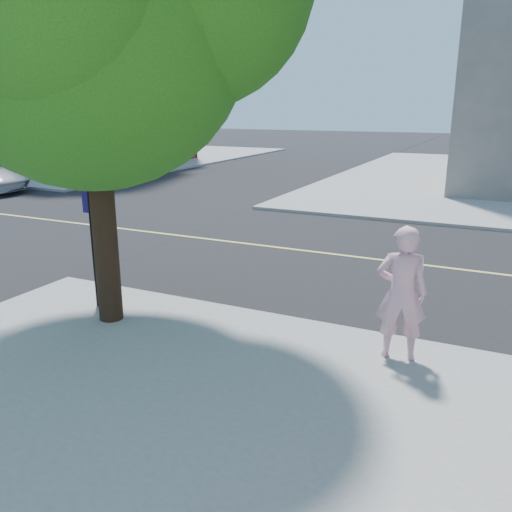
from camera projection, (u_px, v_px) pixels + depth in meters
The scene contains 6 objects.
ground at pixel (105, 289), 10.82m from camera, with size 140.00×140.00×0.00m, color black.
road_ew at pixel (215, 240), 14.73m from camera, with size 140.00×9.00×0.01m, color black.
sidewalk_nw at pixel (58, 156), 38.97m from camera, with size 26.00×25.00×0.12m, color gray.
church at pixel (40, 46), 32.74m from camera, with size 15.20×12.00×14.40m.
man_on_phone at pixel (402, 293), 7.38m from camera, with size 0.71×0.46×1.94m, color #DCA2B6.
signal_pole at pixel (2, 122), 9.50m from camera, with size 3.49×0.40×3.94m.
Camera 1 is at (7.18, -7.90, 3.61)m, focal length 37.10 mm.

